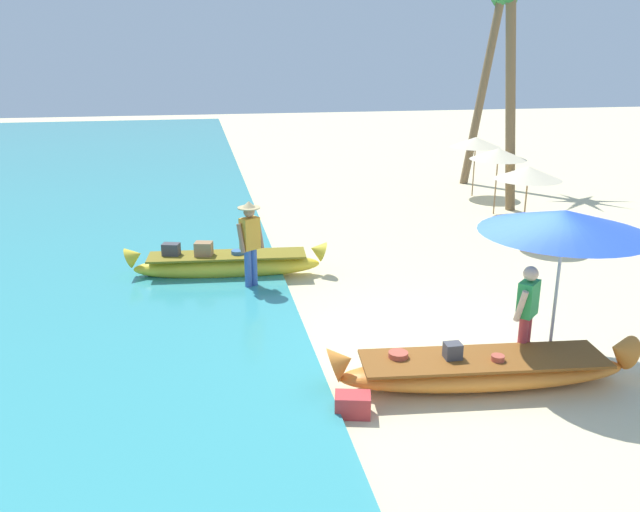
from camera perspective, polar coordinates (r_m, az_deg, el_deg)
ground_plane at (r=10.66m, az=11.25°, el=-8.19°), size 80.00×80.00×0.00m
boat_orange_foreground at (r=9.63m, az=14.05°, el=-9.68°), size 4.49×1.23×0.76m
boat_yellow_midground at (r=13.72m, az=-8.21°, el=-0.72°), size 4.20×1.03×0.80m
person_vendor_hatted at (r=12.71m, az=-6.17°, el=1.44°), size 0.57×0.47×1.82m
person_tourist_customer at (r=10.07m, az=17.70°, el=-4.65°), size 0.53×0.51×1.61m
patio_umbrella_large at (r=9.95m, az=20.69°, el=2.79°), size 2.44×2.44×2.41m
parasol_row_0 at (r=16.50m, az=17.84°, el=6.95°), size 1.60×1.60×1.91m
parasol_row_1 at (r=19.30m, az=15.40°, el=8.63°), size 1.60×1.60×1.91m
parasol_row_2 at (r=21.63m, az=13.53°, el=9.70°), size 1.60×1.60×1.91m
palm_tree_tall_inland at (r=23.85m, az=15.46°, el=20.07°), size 2.99×2.85×7.11m
palm_tree_leaning_seaward at (r=19.51m, az=16.50°, el=19.56°), size 2.71×2.49×6.79m
cooler_box at (r=8.73m, az=2.89°, el=-12.92°), size 0.53×0.41×0.30m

